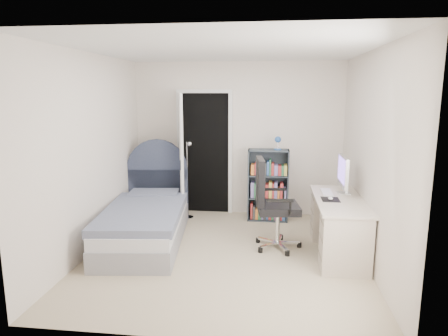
# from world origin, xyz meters

# --- Properties ---
(room_shell) EXTENTS (3.50, 3.70, 2.60)m
(room_shell) POSITION_xyz_m (0.00, 0.00, 1.25)
(room_shell) COLOR tan
(room_shell) RESTS_ON ground
(door) EXTENTS (0.92, 0.81, 2.06)m
(door) POSITION_xyz_m (-0.75, 1.52, 1.03)
(door) COLOR black
(door) RESTS_ON ground
(bed) EXTENTS (1.20, 2.19, 1.29)m
(bed) POSITION_xyz_m (-1.13, 0.37, 0.29)
(bed) COLOR gray
(bed) RESTS_ON ground
(nightstand) EXTENTS (0.38, 0.38, 0.57)m
(nightstand) POSITION_xyz_m (-1.33, 1.48, 0.37)
(nightstand) COLOR #D9BA85
(nightstand) RESTS_ON ground
(floor_lamp) EXTENTS (0.18, 0.18, 1.26)m
(floor_lamp) POSITION_xyz_m (-0.75, 1.38, 0.51)
(floor_lamp) COLOR silver
(floor_lamp) RESTS_ON ground
(bookcase) EXTENTS (0.64, 0.27, 1.35)m
(bookcase) POSITION_xyz_m (0.52, 1.45, 0.52)
(bookcase) COLOR #354049
(bookcase) RESTS_ON ground
(desk) EXTENTS (0.59, 1.47, 1.20)m
(desk) POSITION_xyz_m (1.41, 0.20, 0.39)
(desk) COLOR beige
(desk) RESTS_ON ground
(office_chair) EXTENTS (0.63, 0.65, 1.19)m
(office_chair) POSITION_xyz_m (0.56, 0.29, 0.65)
(office_chair) COLOR silver
(office_chair) RESTS_ON ground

